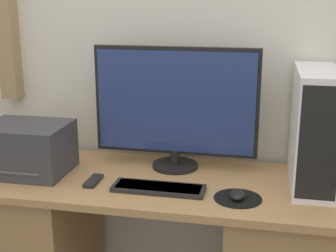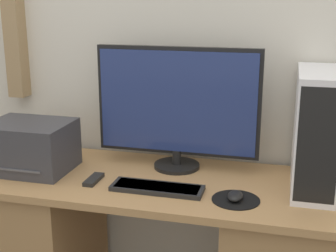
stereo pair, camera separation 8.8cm
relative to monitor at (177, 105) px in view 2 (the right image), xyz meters
name	(u,v)px [view 2 (the right image)]	position (x,y,z in m)	size (l,w,h in m)	color
wall_back	(172,24)	(-0.07, 0.20, 0.33)	(6.40, 0.13, 2.70)	silver
monitor	(177,105)	(0.00, 0.00, 0.00)	(0.71, 0.20, 0.53)	black
keyboard	(157,188)	(-0.01, -0.27, -0.27)	(0.36, 0.12, 0.02)	black
mousepad	(236,200)	(0.29, -0.28, -0.28)	(0.18, 0.18, 0.00)	black
mouse	(235,196)	(0.29, -0.29, -0.26)	(0.06, 0.09, 0.03)	black
computer_tower	(315,130)	(0.57, -0.07, -0.05)	(0.16, 0.44, 0.46)	white
printer	(30,146)	(-0.61, -0.19, -0.18)	(0.35, 0.28, 0.21)	#38383D
remote_control	(94,179)	(-0.29, -0.25, -0.27)	(0.04, 0.13, 0.02)	black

